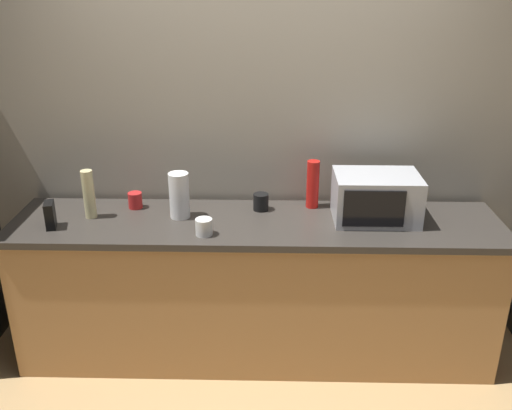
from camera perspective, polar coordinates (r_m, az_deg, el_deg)
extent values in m
plane|color=tan|center=(3.40, -0.17, -18.47)|extent=(8.00, 8.00, 0.00)
cube|color=#B2A893|center=(3.48, 0.17, 7.94)|extent=(6.40, 0.10, 2.70)
cube|color=#B27F4C|center=(3.47, 0.00, -8.73)|extent=(2.80, 0.60, 0.86)
cube|color=#38332D|center=(3.25, 0.00, -1.95)|extent=(2.84, 0.64, 0.04)
cube|color=#B7BABF|center=(3.30, 12.06, 0.78)|extent=(0.48, 0.34, 0.27)
cube|color=black|center=(3.13, 11.88, -0.40)|extent=(0.34, 0.01, 0.21)
cylinder|color=white|center=(3.28, -7.78, 0.97)|extent=(0.12, 0.12, 0.27)
cube|color=black|center=(3.34, -20.15, -0.96)|extent=(0.08, 0.12, 0.15)
cylinder|color=red|center=(3.40, 5.77, 2.11)|extent=(0.08, 0.08, 0.29)
cylinder|color=beige|center=(3.38, -16.59, 1.06)|extent=(0.07, 0.07, 0.29)
cylinder|color=white|center=(3.07, -5.30, -2.23)|extent=(0.09, 0.09, 0.09)
cylinder|color=red|center=(3.49, -12.15, 0.47)|extent=(0.08, 0.08, 0.10)
cylinder|color=black|center=(3.38, 0.49, 0.32)|extent=(0.09, 0.09, 0.10)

